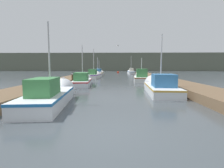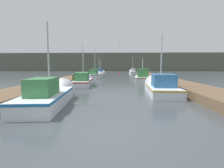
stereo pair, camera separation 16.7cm
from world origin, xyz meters
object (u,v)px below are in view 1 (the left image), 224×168
object	(u,v)px
fishing_boat_2	(83,81)
fishing_boat_6	(99,73)
fishing_boat_4	(94,75)
channel_buoy	(118,72)
fishing_boat_7	(131,72)
fishing_boat_3	(141,77)
mooring_piling_3	(92,74)
mooring_piling_0	(73,79)
fishing_boat_0	(52,95)
fishing_boat_5	(98,74)
fishing_boat_1	(160,87)
seagull_lead	(118,46)
mooring_piling_2	(64,83)

from	to	relation	value
fishing_boat_2	fishing_boat_6	xyz separation A→B (m)	(-0.25, 19.42, 0.01)
fishing_boat_4	channel_buoy	bearing A→B (deg)	83.17
fishing_boat_2	fishing_boat_7	world-z (taller)	fishing_boat_7
fishing_boat_3	fishing_boat_6	size ratio (longest dim) A/B	0.85
fishing_boat_3	mooring_piling_3	bearing A→B (deg)	132.90
fishing_boat_3	mooring_piling_0	bearing A→B (deg)	-144.91
fishing_boat_0	fishing_boat_5	xyz separation A→B (m)	(-0.06, 22.75, -0.01)
fishing_boat_3	channel_buoy	xyz separation A→B (m)	(-2.63, 26.51, -0.33)
fishing_boat_3	mooring_piling_0	size ratio (longest dim) A/B	4.09
fishing_boat_6	mooring_piling_3	bearing A→B (deg)	-95.06
fishing_boat_5	fishing_boat_7	bearing A→B (deg)	54.36
fishing_boat_1	fishing_boat_5	size ratio (longest dim) A/B	1.29
fishing_boat_3	mooring_piling_3	distance (m)	12.11
fishing_boat_1	fishing_boat_5	world-z (taller)	fishing_boat_1
fishing_boat_6	mooring_piling_0	distance (m)	19.57
fishing_boat_7	mooring_piling_3	distance (m)	12.99
fishing_boat_7	mooring_piling_0	distance (m)	25.44
fishing_boat_0	fishing_boat_6	bearing A→B (deg)	85.07
mooring_piling_0	mooring_piling_3	bearing A→B (deg)	90.31
fishing_boat_1	seagull_lead	size ratio (longest dim) A/B	10.77
fishing_boat_4	channel_buoy	size ratio (longest dim) A/B	4.89
fishing_boat_7	seagull_lead	distance (m)	18.10
fishing_boat_0	fishing_boat_7	world-z (taller)	fishing_boat_7
fishing_boat_0	seagull_lead	distance (m)	16.37
mooring_piling_3	seagull_lead	xyz separation A→B (m)	(4.59, -6.95, 4.14)
fishing_boat_4	mooring_piling_0	size ratio (longest dim) A/B	4.53
fishing_boat_2	mooring_piling_3	xyz separation A→B (m)	(-1.05, 13.74, 0.08)
fishing_boat_2	fishing_boat_3	size ratio (longest dim) A/B	1.35
fishing_boat_1	channel_buoy	size ratio (longest dim) A/B	5.66
fishing_boat_3	fishing_boat_5	world-z (taller)	fishing_boat_5
fishing_boat_4	fishing_boat_6	bearing A→B (deg)	94.49
fishing_boat_2	fishing_boat_5	xyz separation A→B (m)	(-0.00, 14.11, -0.00)
seagull_lead	channel_buoy	bearing A→B (deg)	157.57
fishing_boat_2	channel_buoy	xyz separation A→B (m)	(3.82, 30.75, -0.28)
fishing_boat_2	channel_buoy	size ratio (longest dim) A/B	5.94
fishing_boat_2	fishing_boat_5	world-z (taller)	fishing_boat_2
fishing_boat_0	fishing_boat_6	xyz separation A→B (m)	(-0.31, 28.05, 0.00)
fishing_boat_3	fishing_boat_7	world-z (taller)	fishing_boat_7
fishing_boat_5	mooring_piling_2	world-z (taller)	fishing_boat_5
fishing_boat_0	mooring_piling_3	size ratio (longest dim) A/B	5.85
fishing_boat_6	seagull_lead	bearing A→B (deg)	-70.31
mooring_piling_0	seagull_lead	distance (m)	9.22
seagull_lead	fishing_boat_7	bearing A→B (deg)	147.53
fishing_boat_6	seagull_lead	distance (m)	13.84
mooring_piling_2	channel_buoy	distance (m)	33.94
fishing_boat_5	fishing_boat_7	world-z (taller)	fishing_boat_7
mooring_piling_2	channel_buoy	bearing A→B (deg)	81.68
fishing_boat_4	fishing_boat_7	size ratio (longest dim) A/B	0.90
fishing_boat_4	mooring_piling_2	bearing A→B (deg)	-91.05
fishing_boat_2	mooring_piling_0	distance (m)	1.00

